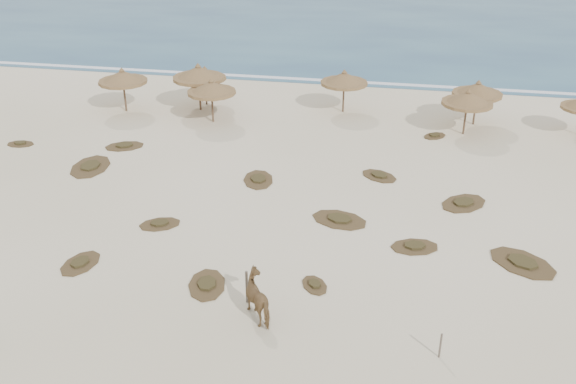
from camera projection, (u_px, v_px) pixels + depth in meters
name	position (u px, v px, depth m)	size (l,w,h in m)	color
ground	(207.00, 266.00, 25.90)	(160.00, 160.00, 0.00)	#F2E3C7
foam_line	(308.00, 80.00, 48.69)	(70.00, 0.60, 0.01)	white
palapa_0	(123.00, 77.00, 41.41)	(3.96, 3.96, 2.94)	brown
palapa_1	(198.00, 74.00, 41.55)	(3.69, 3.69, 3.17)	brown
palapa_2	(205.00, 75.00, 42.73)	(2.99, 2.99, 2.66)	brown
palapa_3	(211.00, 88.00, 39.65)	(3.97, 3.97, 2.85)	brown
palapa_4	(344.00, 79.00, 41.32)	(3.65, 3.65, 2.86)	brown
palapa_5	(468.00, 99.00, 37.78)	(3.86, 3.86, 2.85)	brown
palapa_6	(478.00, 90.00, 39.26)	(3.73, 3.73, 2.87)	brown
horse	(261.00, 298.00, 22.65)	(0.88, 1.93, 1.63)	olive
fence_post_near	(247.00, 287.00, 23.47)	(0.10, 0.10, 1.35)	#65594B
fence_post_far	(440.00, 346.00, 20.88)	(0.07, 0.07, 0.96)	#65594B
scrub_1	(90.00, 166.00, 34.43)	(2.31, 3.25, 0.16)	brown
scrub_2	(160.00, 224.00, 28.88)	(2.20, 1.90, 0.16)	brown
scrub_3	(339.00, 219.00, 29.24)	(3.00, 2.38, 0.16)	brown
scrub_4	(415.00, 246.00, 27.15)	(2.34, 1.85, 0.16)	brown
scrub_5	(464.00, 203.00, 30.67)	(2.93, 2.95, 0.16)	brown
scrub_6	(124.00, 146.00, 36.97)	(2.62, 2.24, 0.16)	brown
scrub_7	(379.00, 176.00, 33.39)	(2.40, 2.21, 0.16)	brown
scrub_8	(20.00, 144.00, 37.27)	(1.63, 1.12, 0.16)	brown
scrub_9	(207.00, 284.00, 24.68)	(1.92, 2.48, 0.16)	brown
scrub_10	(435.00, 136.00, 38.37)	(1.78, 1.77, 0.16)	brown
scrub_11	(80.00, 263.00, 26.01)	(1.65, 2.21, 0.16)	brown
scrub_12	(315.00, 285.00, 24.65)	(1.46, 1.64, 0.16)	brown
scrub_13	(258.00, 179.00, 33.00)	(2.05, 2.65, 0.16)	brown
scrub_14	(523.00, 263.00, 26.03)	(3.41, 3.28, 0.16)	brown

